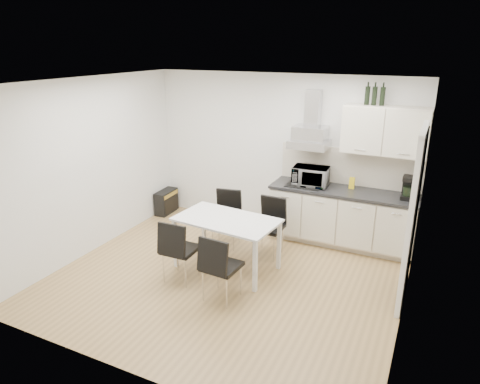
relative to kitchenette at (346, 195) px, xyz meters
The scene contains 15 objects.
ground 2.26m from the kitchenette, 124.43° to the right, with size 4.50×4.50×0.00m, color tan.
wall_back 1.31m from the kitchenette, 167.43° to the left, with size 4.50×0.10×2.60m, color white.
wall_front 3.95m from the kitchenette, 107.66° to the right, with size 4.50×0.10×2.60m, color white.
wall_left 3.88m from the kitchenette, 153.23° to the right, with size 0.10×4.00×2.60m, color white.
wall_right 2.09m from the kitchenette, 58.56° to the right, with size 0.10×4.00×2.60m, color white.
ceiling 2.75m from the kitchenette, 124.43° to the right, with size 4.50×4.50×0.00m, color white.
doorway 1.58m from the kitchenette, 49.25° to the right, with size 0.08×1.04×2.10m, color white.
kitchenette is the anchor object (origin of this frame).
dining_table 1.98m from the kitchenette, 131.68° to the right, with size 1.46×0.92×0.75m.
chair_far_left 1.90m from the kitchenette, 152.87° to the right, with size 0.44×0.50×0.88m, color black, non-canonical shape.
chair_far_right 1.33m from the kitchenette, 137.13° to the right, with size 0.44×0.50×0.88m, color black, non-canonical shape.
chair_near_left 2.69m from the kitchenette, 130.22° to the right, with size 0.44×0.50×0.88m, color black, non-canonical shape.
chair_near_right 2.45m from the kitchenette, 114.68° to the right, with size 0.44×0.50×0.88m, color black, non-canonical shape.
guitar_amp 3.37m from the kitchenette, behind, with size 0.25×0.53×0.43m.
floor_speaker 2.35m from the kitchenette, behind, with size 0.17×0.15×0.28m, color black.
Camera 1 is at (2.38, -4.57, 3.03)m, focal length 32.00 mm.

